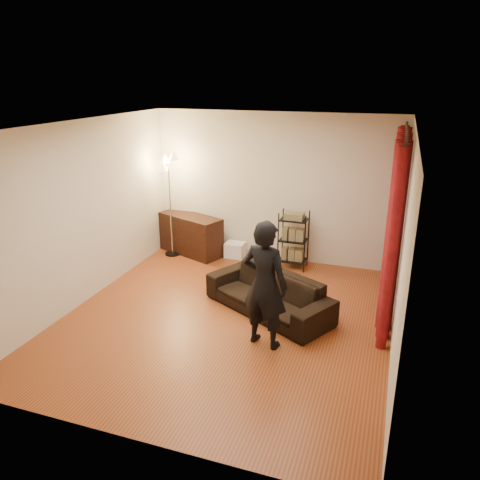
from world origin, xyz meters
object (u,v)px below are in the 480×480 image
at_px(sofa, 269,293).
at_px(wire_shelf, 293,240).
at_px(storage_boxes, 235,250).
at_px(floor_lamp, 170,206).
at_px(person, 265,285).
at_px(media_cabinet, 191,235).

relative_size(sofa, wire_shelf, 1.89).
bearing_deg(storage_boxes, sofa, -57.72).
height_order(storage_boxes, wire_shelf, wire_shelf).
bearing_deg(storage_boxes, floor_lamp, -168.45).
distance_m(person, wire_shelf, 2.64).
bearing_deg(person, wire_shelf, -72.01).
bearing_deg(floor_lamp, wire_shelf, 2.86).
xyz_separation_m(media_cabinet, wire_shelf, (2.03, -0.07, 0.14)).
bearing_deg(storage_boxes, wire_shelf, -6.29).
xyz_separation_m(person, media_cabinet, (-2.25, 2.69, -0.46)).
relative_size(media_cabinet, floor_lamp, 0.67).
bearing_deg(media_cabinet, wire_shelf, 19.61).
distance_m(wire_shelf, floor_lamp, 2.39).
relative_size(person, media_cabinet, 1.29).
bearing_deg(wire_shelf, sofa, -100.08).
xyz_separation_m(wire_shelf, floor_lamp, (-2.34, -0.12, 0.45)).
xyz_separation_m(sofa, person, (0.18, -0.86, 0.55)).
bearing_deg(media_cabinet, floor_lamp, -126.96).
bearing_deg(person, sofa, -64.98).
height_order(person, storage_boxes, person).
height_order(media_cabinet, floor_lamp, floor_lamp).
relative_size(wire_shelf, floor_lamp, 0.54).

